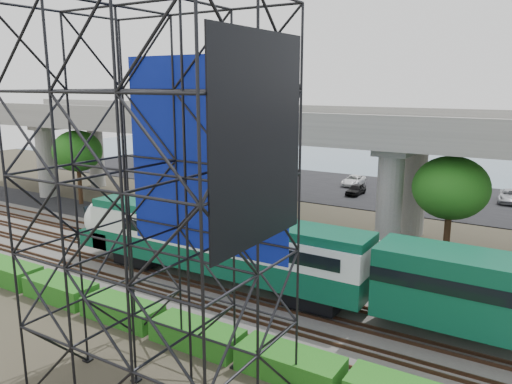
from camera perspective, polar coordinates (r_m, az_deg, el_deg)
The scene contains 13 objects.
ground at distance 31.65m, azimuth -10.54°, elevation -10.74°, with size 140.00×140.00×0.00m, color #474233.
ballast_bed at distance 33.00m, azimuth -8.20°, elevation -9.49°, with size 90.00×12.00×0.20m, color slate.
service_road at distance 39.51m, azimuth -0.29°, elevation -5.75°, with size 90.00×5.00×0.08m, color black.
parking_lot at distance 60.12m, azimuth 11.60°, elevation 0.27°, with size 90.00×18.00×0.08m, color black.
harbor_water at distance 80.86m, azimuth 16.98°, elevation 3.00°, with size 140.00×40.00×0.03m, color #496878.
rail_tracks at distance 32.94m, azimuth -8.21°, elevation -9.20°, with size 90.00×9.52×0.16m.
commuter_train at distance 29.33m, azimuth -0.98°, elevation -6.38°, with size 29.30×3.06×4.30m.
overpass at distance 42.86m, azimuth 2.83°, elevation 6.83°, with size 80.00×12.00×12.40m.
scaffold_tower at distance 19.07m, azimuth -11.37°, elevation -2.49°, with size 9.36×6.36×15.00m.
hedge_strip at distance 28.00m, azimuth -15.03°, elevation -12.88°, with size 34.60×1.80×1.20m.
trees at distance 45.36m, azimuth -1.54°, elevation 3.77°, with size 40.94×16.94×7.69m.
suv at distance 45.78m, azimuth -11.06°, elevation -2.61°, with size 2.03×4.41×1.23m, color black.
parked_cars at distance 59.59m, azimuth 12.14°, elevation 0.78°, with size 35.57×9.52×1.31m.
Camera 1 is at (19.81, -21.43, 12.25)m, focal length 35.00 mm.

